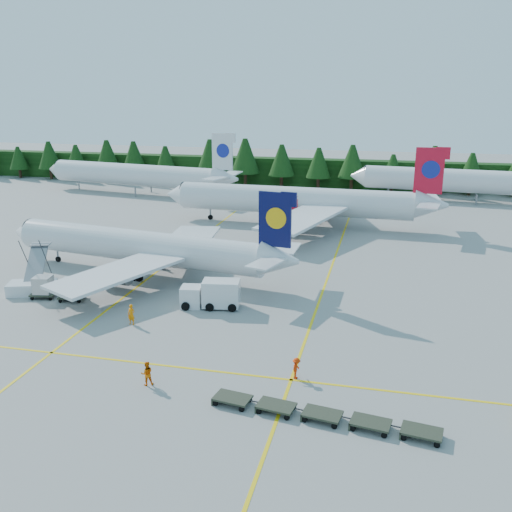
% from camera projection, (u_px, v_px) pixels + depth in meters
% --- Properties ---
extents(ground, '(320.00, 320.00, 0.00)m').
position_uv_depth(ground, '(235.00, 339.00, 49.42)').
color(ground, '#969691').
rests_on(ground, ground).
extents(taxi_stripe_a, '(0.25, 120.00, 0.01)m').
position_uv_depth(taxi_stripe_a, '(169.00, 263.00, 71.16)').
color(taxi_stripe_a, yellow).
rests_on(taxi_stripe_a, ground).
extents(taxi_stripe_b, '(0.25, 120.00, 0.01)m').
position_uv_depth(taxi_stripe_b, '(329.00, 274.00, 66.78)').
color(taxi_stripe_b, yellow).
rests_on(taxi_stripe_b, ground).
extents(taxi_stripe_cross, '(80.00, 0.25, 0.01)m').
position_uv_depth(taxi_stripe_cross, '(214.00, 371.00, 43.81)').
color(taxi_stripe_cross, yellow).
rests_on(taxi_stripe_cross, ground).
extents(treeline_hedge, '(220.00, 4.00, 6.00)m').
position_uv_depth(treeline_hedge, '(333.00, 173.00, 125.14)').
color(treeline_hedge, black).
rests_on(treeline_hedge, ground).
extents(airliner_navy, '(36.99, 30.20, 10.82)m').
position_uv_depth(airliner_navy, '(133.00, 246.00, 66.43)').
color(airliner_navy, silver).
rests_on(airliner_navy, ground).
extents(airliner_red, '(43.72, 35.94, 12.71)m').
position_uv_depth(airliner_red, '(289.00, 201.00, 90.08)').
color(airliner_red, silver).
rests_on(airliner_red, ground).
extents(airliner_far_left, '(43.90, 11.07, 12.84)m').
position_uv_depth(airliner_far_left, '(128.00, 174.00, 116.88)').
color(airliner_far_left, silver).
rests_on(airliner_far_left, ground).
extents(airliner_far_right, '(44.45, 8.70, 12.94)m').
position_uv_depth(airliner_far_right, '(459.00, 180.00, 108.59)').
color(airliner_far_right, silver).
rests_on(airliner_far_right, ground).
extents(airstairs, '(5.36, 7.28, 4.33)m').
position_uv_depth(airstairs, '(33.00, 284.00, 60.51)').
color(airstairs, silver).
rests_on(airstairs, ground).
extents(service_truck, '(6.05, 2.94, 2.80)m').
position_uv_depth(service_truck, '(211.00, 294.00, 56.28)').
color(service_truck, silver).
rests_on(service_truck, ground).
extents(dolly_train, '(15.24, 3.10, 0.15)m').
position_uv_depth(dolly_train, '(322.00, 414.00, 37.24)').
color(dolly_train, '#313526').
rests_on(dolly_train, ground).
extents(uld_pair, '(6.02, 2.35, 1.92)m').
position_uv_depth(uld_pair, '(57.00, 287.00, 58.55)').
color(uld_pair, '#313526').
rests_on(uld_pair, ground).
extents(crew_a, '(0.74, 0.51, 1.94)m').
position_uv_depth(crew_a, '(131.00, 315.00, 52.24)').
color(crew_a, orange).
rests_on(crew_a, ground).
extents(crew_b, '(1.12, 1.04, 1.84)m').
position_uv_depth(crew_b, '(147.00, 373.00, 41.56)').
color(crew_b, '#E35E04').
rests_on(crew_b, ground).
extents(crew_c, '(0.55, 0.74, 1.67)m').
position_uv_depth(crew_c, '(296.00, 368.00, 42.49)').
color(crew_c, red).
rests_on(crew_c, ground).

